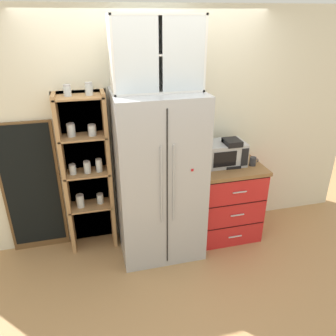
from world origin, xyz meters
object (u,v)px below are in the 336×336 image
object	(u,v)px
refrigerator	(159,177)
bottle_clear	(232,156)
microwave	(224,153)
mug_charcoal	(253,161)
chalkboard_menu	(32,189)
coffee_maker	(230,152)

from	to	relation	value
refrigerator	bottle_clear	xyz separation A→B (m)	(0.83, 0.01, 0.14)
microwave	bottle_clear	size ratio (longest dim) A/B	1.50
microwave	mug_charcoal	distance (m)	0.33
chalkboard_menu	mug_charcoal	bearing A→B (deg)	-8.15
refrigerator	chalkboard_menu	xyz separation A→B (m)	(-1.32, 0.34, -0.14)
coffee_maker	bottle_clear	world-z (taller)	coffee_maker
microwave	mug_charcoal	world-z (taller)	microwave
microwave	chalkboard_menu	world-z (taller)	chalkboard_menu
microwave	mug_charcoal	bearing A→B (deg)	-22.11
microwave	chalkboard_menu	bearing A→B (deg)	173.94
bottle_clear	chalkboard_menu	world-z (taller)	chalkboard_menu
refrigerator	bottle_clear	distance (m)	0.84
refrigerator	microwave	bearing A→B (deg)	8.30
microwave	mug_charcoal	xyz separation A→B (m)	(0.30, -0.12, -0.08)
chalkboard_menu	bottle_clear	bearing A→B (deg)	-8.60
mug_charcoal	refrigerator	bearing A→B (deg)	179.63
refrigerator	bottle_clear	world-z (taller)	refrigerator
microwave	mug_charcoal	size ratio (longest dim) A/B	4.09
coffee_maker	mug_charcoal	distance (m)	0.28
microwave	coffee_maker	world-z (taller)	coffee_maker
microwave	chalkboard_menu	size ratio (longest dim) A/B	0.29
refrigerator	mug_charcoal	bearing A→B (deg)	-0.37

